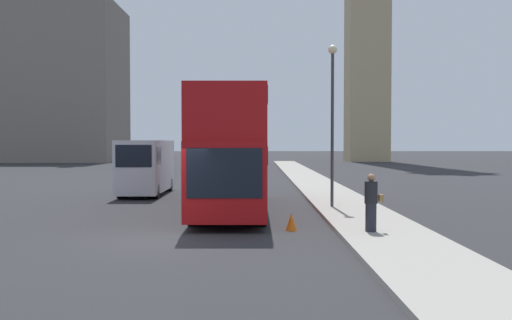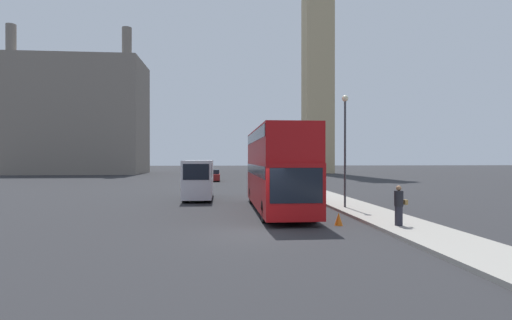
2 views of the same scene
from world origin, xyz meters
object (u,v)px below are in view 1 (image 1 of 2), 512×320
red_double_decker_bus (235,147)px  parked_sedan (204,164)px  street_lamp (335,102)px  white_van (149,166)px  pedestrian (374,203)px

red_double_decker_bus → parked_sedan: red_double_decker_bus is taller
street_lamp → red_double_decker_bus: bearing=-175.8°
white_van → street_lamp: bearing=-37.4°
white_van → pedestrian: 15.61m
pedestrian → red_double_decker_bus: bearing=125.0°
red_double_decker_bus → parked_sedan: (-4.09, 29.89, -1.82)m
red_double_decker_bus → pedestrian: (4.19, -5.98, -1.52)m
red_double_decker_bus → street_lamp: (3.91, 0.29, 1.76)m
red_double_decker_bus → white_van: red_double_decker_bus is taller
street_lamp → parked_sedan: size_ratio=1.44×
red_double_decker_bus → white_van: bearing=124.3°
white_van → street_lamp: 11.16m
parked_sedan → street_lamp: bearing=-74.9°
white_van → street_lamp: size_ratio=0.97×
street_lamp → pedestrian: bearing=-87.5°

